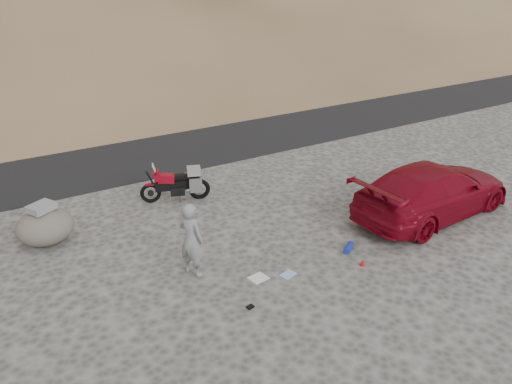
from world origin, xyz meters
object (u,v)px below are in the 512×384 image
motorcycle (178,184)px  red_car (429,214)px  man (193,273)px  boulder (45,226)px

motorcycle → red_car: (5.63, -4.46, -0.52)m
motorcycle → red_car: motorcycle is taller
motorcycle → man: size_ratio=1.12×
motorcycle → boulder: bearing=-151.8°
man → boulder: (-2.55, 3.13, 0.47)m
boulder → red_car: bearing=-22.4°
motorcycle → red_car: bearing=-18.9°
boulder → man: bearing=-50.9°
man → red_car: man is taller
red_car → boulder: size_ratio=3.03×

